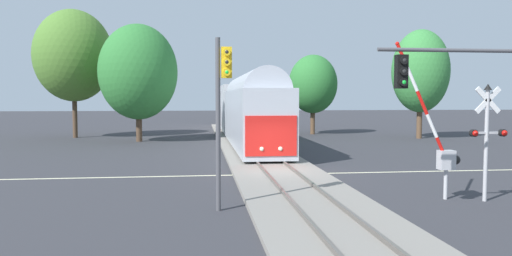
{
  "coord_description": "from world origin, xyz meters",
  "views": [
    {
      "loc": [
        -3.75,
        -22.69,
        3.74
      ],
      "look_at": [
        -0.6,
        3.94,
        2.0
      ],
      "focal_mm": 33.59,
      "sensor_mm": 36.0,
      "label": 1
    }
  ],
  "objects_px": {
    "maple_right_background": "(420,71)",
    "elm_centre_background": "(313,84)",
    "commuter_train": "(241,107)",
    "pine_left_background": "(73,56)",
    "traffic_signal_median": "(222,96)",
    "oak_behind_train": "(138,72)",
    "traffic_signal_near_right": "(487,85)",
    "crossing_signal_mast": "(487,130)",
    "crossing_gate_near": "(442,148)"
  },
  "relations": [
    {
      "from": "crossing_signal_mast",
      "to": "traffic_signal_median",
      "type": "relative_size",
      "value": 0.74
    },
    {
      "from": "commuter_train",
      "to": "pine_left_background",
      "type": "height_order",
      "value": "pine_left_background"
    },
    {
      "from": "crossing_signal_mast",
      "to": "elm_centre_background",
      "type": "distance_m",
      "value": 31.42
    },
    {
      "from": "oak_behind_train",
      "to": "elm_centre_background",
      "type": "relative_size",
      "value": 1.23
    },
    {
      "from": "commuter_train",
      "to": "oak_behind_train",
      "type": "xyz_separation_m",
      "value": [
        -8.81,
        -2.57,
        3.03
      ]
    },
    {
      "from": "commuter_train",
      "to": "crossing_signal_mast",
      "type": "height_order",
      "value": "commuter_train"
    },
    {
      "from": "crossing_gate_near",
      "to": "traffic_signal_near_right",
      "type": "relative_size",
      "value": 1.06
    },
    {
      "from": "crossing_gate_near",
      "to": "traffic_signal_median",
      "type": "xyz_separation_m",
      "value": [
        -8.01,
        -0.82,
        1.89
      ]
    },
    {
      "from": "commuter_train",
      "to": "pine_left_background",
      "type": "distance_m",
      "value": 15.96
    },
    {
      "from": "crossing_signal_mast",
      "to": "crossing_gate_near",
      "type": "bearing_deg",
      "value": 160.3
    },
    {
      "from": "crossing_gate_near",
      "to": "crossing_signal_mast",
      "type": "bearing_deg",
      "value": -19.7
    },
    {
      "from": "pine_left_background",
      "to": "elm_centre_background",
      "type": "distance_m",
      "value": 22.91
    },
    {
      "from": "oak_behind_train",
      "to": "crossing_gate_near",
      "type": "bearing_deg",
      "value": -60.71
    },
    {
      "from": "traffic_signal_near_right",
      "to": "commuter_train",
      "type": "bearing_deg",
      "value": 99.42
    },
    {
      "from": "elm_centre_background",
      "to": "traffic_signal_near_right",
      "type": "bearing_deg",
      "value": -94.49
    },
    {
      "from": "oak_behind_train",
      "to": "traffic_signal_near_right",
      "type": "bearing_deg",
      "value": -63.24
    },
    {
      "from": "pine_left_background",
      "to": "commuter_train",
      "type": "bearing_deg",
      "value": -7.48
    },
    {
      "from": "traffic_signal_median",
      "to": "elm_centre_background",
      "type": "bearing_deg",
      "value": 71.45
    },
    {
      "from": "elm_centre_background",
      "to": "commuter_train",
      "type": "bearing_deg",
      "value": -154.58
    },
    {
      "from": "commuter_train",
      "to": "maple_right_background",
      "type": "bearing_deg",
      "value": -8.82
    },
    {
      "from": "crossing_signal_mast",
      "to": "traffic_signal_near_right",
      "type": "distance_m",
      "value": 3.04
    },
    {
      "from": "commuter_train",
      "to": "pine_left_background",
      "type": "relative_size",
      "value": 3.46
    },
    {
      "from": "commuter_train",
      "to": "oak_behind_train",
      "type": "bearing_deg",
      "value": -163.72
    },
    {
      "from": "crossing_signal_mast",
      "to": "pine_left_background",
      "type": "height_order",
      "value": "pine_left_background"
    },
    {
      "from": "oak_behind_train",
      "to": "maple_right_background",
      "type": "bearing_deg",
      "value": 0.22
    },
    {
      "from": "crossing_gate_near",
      "to": "crossing_signal_mast",
      "type": "relative_size",
      "value": 1.35
    },
    {
      "from": "traffic_signal_near_right",
      "to": "maple_right_background",
      "type": "relative_size",
      "value": 0.55
    },
    {
      "from": "crossing_signal_mast",
      "to": "elm_centre_background",
      "type": "relative_size",
      "value": 0.53
    },
    {
      "from": "pine_left_background",
      "to": "oak_behind_train",
      "type": "bearing_deg",
      "value": -35.83
    },
    {
      "from": "traffic_signal_median",
      "to": "oak_behind_train",
      "type": "relative_size",
      "value": 0.58
    },
    {
      "from": "traffic_signal_near_right",
      "to": "crossing_signal_mast",
      "type": "bearing_deg",
      "value": 56.51
    },
    {
      "from": "commuter_train",
      "to": "elm_centre_background",
      "type": "relative_size",
      "value": 5.06
    },
    {
      "from": "crossing_signal_mast",
      "to": "traffic_signal_median",
      "type": "bearing_deg",
      "value": -178.11
    },
    {
      "from": "crossing_gate_near",
      "to": "crossing_signal_mast",
      "type": "xyz_separation_m",
      "value": [
        1.42,
        -0.51,
        0.67
      ]
    },
    {
      "from": "crossing_gate_near",
      "to": "commuter_train",
      "type": "bearing_deg",
      "value": 100.41
    },
    {
      "from": "traffic_signal_near_right",
      "to": "maple_right_background",
      "type": "bearing_deg",
      "value": 68.12
    },
    {
      "from": "crossing_signal_mast",
      "to": "oak_behind_train",
      "type": "height_order",
      "value": "oak_behind_train"
    },
    {
      "from": "maple_right_background",
      "to": "pine_left_background",
      "type": "relative_size",
      "value": 0.84
    },
    {
      "from": "pine_left_background",
      "to": "oak_behind_train",
      "type": "relative_size",
      "value": 1.19
    },
    {
      "from": "crossing_signal_mast",
      "to": "traffic_signal_median",
      "type": "distance_m",
      "value": 9.51
    },
    {
      "from": "commuter_train",
      "to": "crossing_signal_mast",
      "type": "bearing_deg",
      "value": -76.96
    },
    {
      "from": "maple_right_background",
      "to": "traffic_signal_median",
      "type": "bearing_deg",
      "value": -126.64
    },
    {
      "from": "maple_right_background",
      "to": "oak_behind_train",
      "type": "distance_m",
      "value": 24.78
    },
    {
      "from": "commuter_train",
      "to": "crossing_gate_near",
      "type": "xyz_separation_m",
      "value": [
        4.99,
        -27.18,
        -0.9
      ]
    },
    {
      "from": "commuter_train",
      "to": "crossing_gate_near",
      "type": "relative_size",
      "value": 7.09
    },
    {
      "from": "crossing_signal_mast",
      "to": "maple_right_background",
      "type": "height_order",
      "value": "maple_right_background"
    },
    {
      "from": "commuter_train",
      "to": "traffic_signal_near_right",
      "type": "distance_m",
      "value": 30.32
    },
    {
      "from": "maple_right_background",
      "to": "elm_centre_background",
      "type": "xyz_separation_m",
      "value": [
        -8.38,
        6.08,
        -1.02
      ]
    },
    {
      "from": "crossing_gate_near",
      "to": "maple_right_background",
      "type": "xyz_separation_m",
      "value": [
        10.98,
        24.71,
        4.15
      ]
    },
    {
      "from": "maple_right_background",
      "to": "crossing_signal_mast",
      "type": "bearing_deg",
      "value": -110.76
    }
  ]
}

